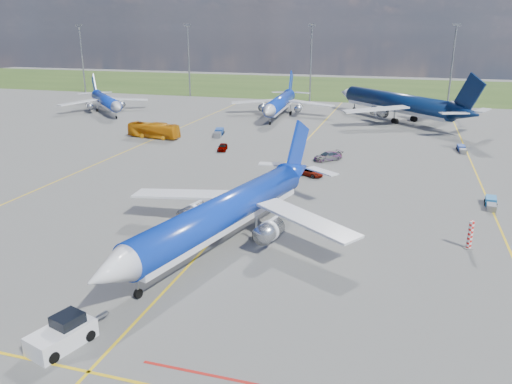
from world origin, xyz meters
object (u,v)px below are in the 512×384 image
(bg_jet_nnw, at_px, (280,116))
(baggage_tug_c, at_px, (219,133))
(main_airliner, at_px, (225,243))
(baggage_tug_e, at_px, (462,149))
(bg_jet_n, at_px, (395,120))
(baggage_tug_w, at_px, (491,203))
(bg_jet_nw, at_px, (107,112))
(pushback_tug, at_px, (63,334))
(service_car_b, at_px, (310,172))
(service_car_c, at_px, (328,156))
(warning_post, at_px, (470,235))
(apron_bus, at_px, (154,130))
(service_car_a, at_px, (223,147))

(bg_jet_nnw, relative_size, baggage_tug_c, 6.50)
(main_airliner, xyz_separation_m, baggage_tug_e, (27.49, 50.96, 0.46))
(bg_jet_n, bearing_deg, bg_jet_nnw, -39.70)
(bg_jet_nnw, distance_m, baggage_tug_e, 49.67)
(bg_jet_n, height_order, baggage_tug_w, bg_jet_n)
(bg_jet_nnw, distance_m, baggage_tug_w, 71.96)
(baggage_tug_e, bearing_deg, bg_jet_nw, 163.54)
(bg_jet_n, distance_m, baggage_tug_c, 45.53)
(bg_jet_nw, xyz_separation_m, pushback_tug, (54.69, -91.24, 0.87))
(service_car_b, relative_size, baggage_tug_e, 1.01)
(pushback_tug, height_order, service_car_c, pushback_tug)
(bg_jet_nw, distance_m, service_car_c, 72.98)
(baggage_tug_w, xyz_separation_m, baggage_tug_e, (-0.91, 30.62, -0.00))
(bg_jet_nnw, distance_m, service_car_c, 45.19)
(baggage_tug_c, bearing_deg, main_airliner, -81.46)
(bg_jet_nnw, height_order, baggage_tug_c, bg_jet_nnw)
(service_car_b, distance_m, baggage_tug_e, 33.41)
(warning_post, bearing_deg, bg_jet_nnw, 117.67)
(bg_jet_n, height_order, pushback_tug, bg_jet_n)
(apron_bus, xyz_separation_m, baggage_tug_e, (59.63, 5.42, -1.10))
(baggage_tug_w, bearing_deg, main_airliner, -138.83)
(bg_jet_nw, relative_size, main_airliner, 0.86)
(warning_post, relative_size, baggage_tug_c, 0.52)
(bg_jet_n, bearing_deg, warning_post, 53.54)
(main_airliner, relative_size, baggage_tug_e, 8.74)
(apron_bus, distance_m, service_car_b, 40.24)
(pushback_tug, relative_size, service_car_a, 1.68)
(bg_jet_nnw, height_order, baggage_tug_e, bg_jet_nnw)
(baggage_tug_e, bearing_deg, apron_bus, -178.12)
(service_car_a, xyz_separation_m, baggage_tug_w, (43.15, -18.75, -0.19))
(bg_jet_n, relative_size, service_car_a, 12.47)
(service_car_c, height_order, baggage_tug_e, service_car_c)
(warning_post, xyz_separation_m, service_car_a, (-39.16, 33.12, -0.84))
(baggage_tug_c, bearing_deg, service_car_a, -79.20)
(bg_jet_nw, height_order, pushback_tug, bg_jet_nw)
(bg_jet_nw, bearing_deg, bg_jet_nnw, -35.43)
(bg_jet_nw, relative_size, pushback_tug, 5.15)
(bg_jet_nnw, bearing_deg, warning_post, -65.73)
(warning_post, distance_m, main_airliner, 25.17)
(bg_jet_nw, bearing_deg, baggage_tug_e, -57.67)
(warning_post, distance_m, baggage_tug_c, 63.86)
(warning_post, xyz_separation_m, pushback_tug, (-29.43, -25.89, -0.63))
(main_airliner, bearing_deg, pushback_tug, -89.98)
(warning_post, xyz_separation_m, bg_jet_n, (-9.65, 74.76, -1.50))
(main_airliner, distance_m, baggage_tug_e, 57.90)
(apron_bus, height_order, service_car_a, apron_bus)
(pushback_tug, distance_m, baggage_tug_c, 73.14)
(bg_jet_nnw, bearing_deg, service_car_b, -74.56)
(main_airliner, xyz_separation_m, pushback_tug, (-5.02, -19.91, 0.87))
(baggage_tug_w, height_order, baggage_tug_c, baggage_tug_c)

